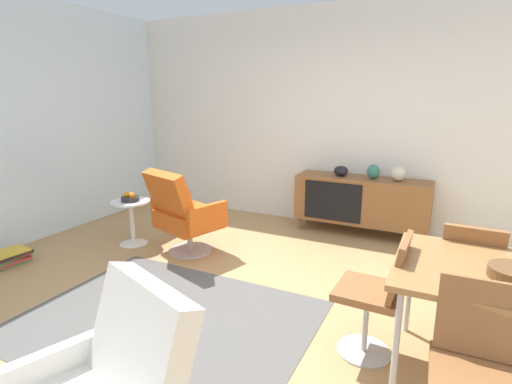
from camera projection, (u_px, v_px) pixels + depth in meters
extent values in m
plane|color=tan|center=(257.00, 318.00, 3.06)|extent=(8.32, 8.32, 0.00)
cube|color=white|center=(347.00, 119.00, 4.98)|extent=(6.80, 0.12, 2.80)
cube|color=brown|center=(361.00, 200.00, 4.82)|extent=(1.60, 0.44, 0.56)
cube|color=black|center=(333.00, 202.00, 4.76)|extent=(0.70, 0.01, 0.48)
cylinder|color=brown|center=(299.00, 223.00, 5.08)|extent=(0.03, 0.03, 0.16)
cylinder|color=brown|center=(422.00, 242.00, 4.44)|extent=(0.03, 0.03, 0.16)
cylinder|color=brown|center=(308.00, 216.00, 5.38)|extent=(0.03, 0.03, 0.16)
cylinder|color=brown|center=(424.00, 232.00, 4.74)|extent=(0.03, 0.03, 0.16)
ellipsoid|color=black|center=(341.00, 171.00, 4.86)|extent=(0.18, 0.18, 0.13)
ellipsoid|color=#337266|center=(373.00, 172.00, 4.68)|extent=(0.15, 0.15, 0.17)
ellipsoid|color=beige|center=(398.00, 174.00, 4.56)|extent=(0.18, 0.18, 0.18)
cylinder|color=#B7B7BC|center=(396.00, 348.00, 2.14)|extent=(0.04, 0.04, 0.70)
cylinder|color=#B7B7BC|center=(410.00, 287.00, 2.82)|extent=(0.04, 0.04, 0.70)
cube|color=brown|center=(368.00, 291.00, 2.56)|extent=(0.41, 0.41, 0.05)
cube|color=brown|center=(400.00, 267.00, 2.42)|extent=(0.10, 0.38, 0.38)
cylinder|color=#B7B7BC|center=(366.00, 324.00, 2.62)|extent=(0.04, 0.04, 0.42)
cylinder|color=#B7B7BC|center=(364.00, 350.00, 2.67)|extent=(0.36, 0.36, 0.01)
cube|color=brown|center=(469.00, 272.00, 2.84)|extent=(0.42, 0.42, 0.05)
cube|color=brown|center=(472.00, 253.00, 2.63)|extent=(0.38, 0.10, 0.38)
cylinder|color=#B7B7BC|center=(464.00, 301.00, 2.90)|extent=(0.04, 0.04, 0.42)
cylinder|color=#B7B7BC|center=(461.00, 326.00, 2.95)|extent=(0.36, 0.36, 0.01)
cube|color=brown|center=(477.00, 380.00, 1.76)|extent=(0.41, 0.41, 0.05)
cube|color=brown|center=(480.00, 318.00, 1.87)|extent=(0.38, 0.10, 0.38)
cube|color=#D85919|center=(189.00, 218.00, 4.30)|extent=(0.74, 0.72, 0.20)
cube|color=#D85919|center=(169.00, 195.00, 4.06)|extent=(0.65, 0.44, 0.51)
cube|color=#D85919|center=(208.00, 218.00, 4.06)|extent=(0.21, 0.50, 0.28)
cube|color=#D85919|center=(172.00, 206.00, 4.50)|extent=(0.21, 0.50, 0.28)
cylinder|color=#B7B7BC|center=(190.00, 239.00, 4.36)|extent=(0.06, 0.06, 0.28)
cylinder|color=#B7B7BC|center=(190.00, 250.00, 4.39)|extent=(0.48, 0.48, 0.02)
cube|color=silver|center=(139.00, 340.00, 1.66)|extent=(0.66, 0.46, 0.51)
cube|color=silver|center=(60.00, 374.00, 1.79)|extent=(0.23, 0.49, 0.28)
cylinder|color=white|center=(130.00, 202.00, 4.48)|extent=(0.44, 0.44, 0.02)
cylinder|color=white|center=(132.00, 223.00, 4.55)|extent=(0.05, 0.05, 0.50)
cone|color=white|center=(134.00, 243.00, 4.61)|extent=(0.32, 0.32, 0.02)
cylinder|color=#262628|center=(130.00, 199.00, 4.48)|extent=(0.20, 0.20, 0.05)
sphere|color=orange|center=(132.00, 195.00, 4.44)|extent=(0.07, 0.07, 0.07)
sphere|color=orange|center=(127.00, 195.00, 4.48)|extent=(0.07, 0.07, 0.07)
cube|color=#3F7F4C|center=(8.00, 263.00, 4.05)|extent=(0.28, 0.36, 0.03)
cube|color=red|center=(8.00, 260.00, 4.04)|extent=(0.30, 0.36, 0.02)
cube|color=#3F7F4C|center=(9.00, 257.00, 4.05)|extent=(0.28, 0.38, 0.03)
cube|color=red|center=(7.00, 256.00, 4.02)|extent=(0.29, 0.37, 0.02)
cube|color=#262626|center=(9.00, 254.00, 4.02)|extent=(0.28, 0.37, 0.03)
cube|color=gold|center=(7.00, 253.00, 4.01)|extent=(0.30, 0.40, 0.02)
cube|color=#595654|center=(165.00, 320.00, 3.03)|extent=(2.20, 1.70, 0.01)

